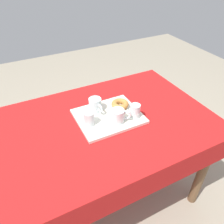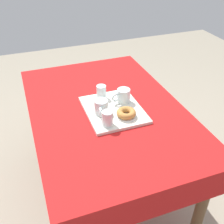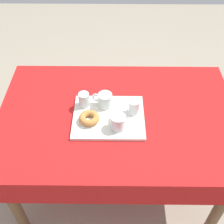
{
  "view_description": "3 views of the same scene",
  "coord_description": "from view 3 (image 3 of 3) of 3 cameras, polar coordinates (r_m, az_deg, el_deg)",
  "views": [
    {
      "loc": [
        0.42,
        0.95,
        1.62
      ],
      "look_at": [
        -0.08,
        -0.04,
        0.77
      ],
      "focal_mm": 35.52,
      "sensor_mm": 36.0,
      "label": 1
    },
    {
      "loc": [
        -1.31,
        0.44,
        1.67
      ],
      "look_at": [
        -0.1,
        -0.0,
        0.78
      ],
      "focal_mm": 43.5,
      "sensor_mm": 36.0,
      "label": 2
    },
    {
      "loc": [
        -0.02,
        -1.12,
        1.92
      ],
      "look_at": [
        -0.03,
        -0.02,
        0.79
      ],
      "focal_mm": 46.07,
      "sensor_mm": 36.0,
      "label": 3
    }
  ],
  "objects": [
    {
      "name": "water_glass_far",
      "position": [
        1.63,
        -5.56,
        2.33
      ],
      "size": [
        0.06,
        0.06,
        0.09
      ],
      "color": "silver",
      "rests_on": "serving_tray"
    },
    {
      "name": "serving_tray",
      "position": [
        1.59,
        -0.67,
        -1.0
      ],
      "size": [
        0.39,
        0.33,
        0.02
      ],
      "primitive_type": "cube",
      "color": "silver",
      "rests_on": "dining_table"
    },
    {
      "name": "ground_plane",
      "position": [
        2.22,
        0.87,
        -14.06
      ],
      "size": [
        6.0,
        6.0,
        0.0
      ],
      "primitive_type": "plane",
      "color": "gray"
    },
    {
      "name": "dining_table",
      "position": [
        1.69,
        1.11,
        -2.77
      ],
      "size": [
        1.36,
        0.9,
        0.75
      ],
      "color": "red",
      "rests_on": "ground"
    },
    {
      "name": "tea_mug_right",
      "position": [
        1.62,
        -1.44,
        2.3
      ],
      "size": [
        0.12,
        0.08,
        0.09
      ],
      "color": "silver",
      "rests_on": "serving_tray"
    },
    {
      "name": "sugar_donut_left",
      "position": [
        1.55,
        -4.54,
        -1.2
      ],
      "size": [
        0.11,
        0.11,
        0.04
      ],
      "primitive_type": "torus",
      "color": "#BC7F3D",
      "rests_on": "donut_plate_left"
    },
    {
      "name": "water_glass_near",
      "position": [
        1.59,
        4.34,
        0.92
      ],
      "size": [
        0.06,
        0.06,
        0.09
      ],
      "color": "silver",
      "rests_on": "serving_tray"
    },
    {
      "name": "tea_mug_left",
      "position": [
        1.5,
        1.12,
        -2.05
      ],
      "size": [
        0.08,
        0.12,
        0.09
      ],
      "color": "silver",
      "rests_on": "serving_tray"
    },
    {
      "name": "donut_plate_left",
      "position": [
        1.56,
        -4.49,
        -1.74
      ],
      "size": [
        0.12,
        0.12,
        0.01
      ],
      "primitive_type": "cylinder",
      "color": "white",
      "rests_on": "serving_tray"
    }
  ]
}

